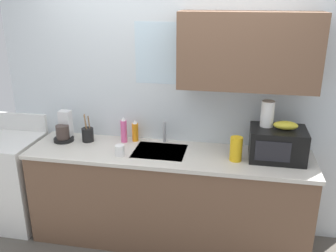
% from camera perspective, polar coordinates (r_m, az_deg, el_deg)
% --- Properties ---
extents(kitchen_wall_assembly, '(3.30, 0.42, 2.50)m').
position_cam_1_polar(kitchen_wall_assembly, '(3.40, 3.21, 5.03)').
color(kitchen_wall_assembly, silver).
rests_on(kitchen_wall_assembly, ground).
extents(counter_unit, '(2.53, 0.63, 0.90)m').
position_cam_1_polar(counter_unit, '(3.49, -0.02, -10.75)').
color(counter_unit, brown).
rests_on(counter_unit, ground).
extents(sink_faucet, '(0.03, 0.03, 0.21)m').
position_cam_1_polar(sink_faucet, '(3.48, -0.54, -0.87)').
color(sink_faucet, '#B2B5BA').
rests_on(sink_faucet, counter_unit).
extents(stove_range, '(0.60, 0.60, 1.08)m').
position_cam_1_polar(stove_range, '(4.08, -23.03, -7.71)').
color(stove_range, white).
rests_on(stove_range, ground).
extents(microwave, '(0.46, 0.35, 0.27)m').
position_cam_1_polar(microwave, '(3.25, 16.51, -2.67)').
color(microwave, black).
rests_on(microwave, counter_unit).
extents(banana_bunch, '(0.20, 0.11, 0.07)m').
position_cam_1_polar(banana_bunch, '(3.20, 17.69, 0.10)').
color(banana_bunch, gold).
rests_on(banana_bunch, microwave).
extents(paper_towel_roll, '(0.11, 0.11, 0.22)m').
position_cam_1_polar(paper_towel_roll, '(3.21, 15.09, 1.83)').
color(paper_towel_roll, white).
rests_on(paper_towel_roll, microwave).
extents(coffee_maker, '(0.19, 0.21, 0.28)m').
position_cam_1_polar(coffee_maker, '(3.66, -15.70, -0.54)').
color(coffee_maker, black).
rests_on(coffee_maker, counter_unit).
extents(dish_soap_bottle_orange, '(0.06, 0.06, 0.21)m').
position_cam_1_polar(dish_soap_bottle_orange, '(3.52, -5.08, -0.79)').
color(dish_soap_bottle_orange, orange).
rests_on(dish_soap_bottle_orange, counter_unit).
extents(dish_soap_bottle_pink, '(0.06, 0.06, 0.25)m').
position_cam_1_polar(dish_soap_bottle_pink, '(3.50, -6.83, -0.65)').
color(dish_soap_bottle_pink, '#E55999').
rests_on(dish_soap_bottle_pink, counter_unit).
extents(cereal_canister, '(0.10, 0.10, 0.21)m').
position_cam_1_polar(cereal_canister, '(3.15, 10.45, -3.49)').
color(cereal_canister, gold).
rests_on(cereal_canister, counter_unit).
extents(mug_white, '(0.08, 0.08, 0.09)m').
position_cam_1_polar(mug_white, '(3.24, -7.44, -3.74)').
color(mug_white, white).
rests_on(mug_white, counter_unit).
extents(utensil_crock, '(0.11, 0.11, 0.27)m').
position_cam_1_polar(utensil_crock, '(3.59, -12.28, -1.25)').
color(utensil_crock, black).
rests_on(utensil_crock, counter_unit).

